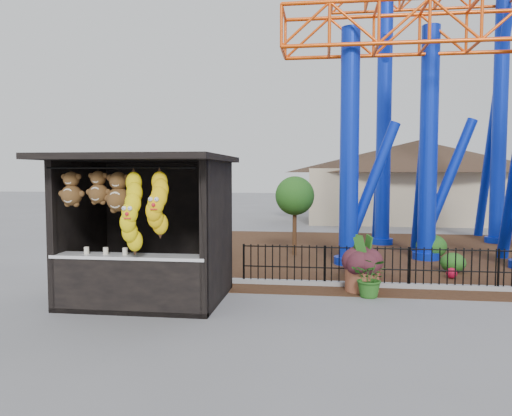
# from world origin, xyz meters

# --- Properties ---
(ground) EXTENTS (120.00, 120.00, 0.00)m
(ground) POSITION_xyz_m (0.00, 0.00, 0.00)
(ground) COLOR slate
(ground) RESTS_ON ground
(mulch_bed) EXTENTS (18.00, 12.00, 0.02)m
(mulch_bed) POSITION_xyz_m (4.00, 8.00, 0.01)
(mulch_bed) COLOR #331E11
(mulch_bed) RESTS_ON ground
(curb) EXTENTS (18.00, 0.18, 0.12)m
(curb) POSITION_xyz_m (4.00, 3.00, 0.06)
(curb) COLOR gray
(curb) RESTS_ON ground
(prize_booth) EXTENTS (3.50, 3.40, 3.12)m
(prize_booth) POSITION_xyz_m (-3.00, 0.91, 1.52)
(prize_booth) COLOR black
(prize_booth) RESTS_ON ground
(picket_fence) EXTENTS (12.20, 0.06, 1.00)m
(picket_fence) POSITION_xyz_m (4.90, 3.00, 0.50)
(picket_fence) COLOR black
(picket_fence) RESTS_ON ground
(roller_coaster) EXTENTS (11.00, 6.37, 10.82)m
(roller_coaster) POSITION_xyz_m (5.12, 8.23, 6.44)
(roller_coaster) COLOR #0B27BE
(roller_coaster) RESTS_ON ground
(terracotta_planter) EXTENTS (0.91, 0.91, 0.58)m
(terracotta_planter) POSITION_xyz_m (1.66, 2.59, 0.29)
(terracotta_planter) COLOR #995337
(terracotta_planter) RESTS_ON ground
(planter_foliage) EXTENTS (0.70, 0.70, 0.64)m
(planter_foliage) POSITION_xyz_m (1.66, 2.59, 0.90)
(planter_foliage) COLOR #38161D
(planter_foliage) RESTS_ON terracotta_planter
(potted_plant) EXTENTS (0.97, 0.90, 0.89)m
(potted_plant) POSITION_xyz_m (1.81, 2.03, 0.44)
(potted_plant) COLOR #245318
(potted_plant) RESTS_ON ground
(landscaping) EXTENTS (8.36, 4.47, 0.77)m
(landscaping) POSITION_xyz_m (4.60, 6.07, 0.32)
(landscaping) COLOR #1F4F17
(landscaping) RESTS_ON mulch_bed
(pavilion) EXTENTS (15.00, 15.00, 4.80)m
(pavilion) POSITION_xyz_m (6.00, 20.00, 3.07)
(pavilion) COLOR #BFAD8C
(pavilion) RESTS_ON ground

